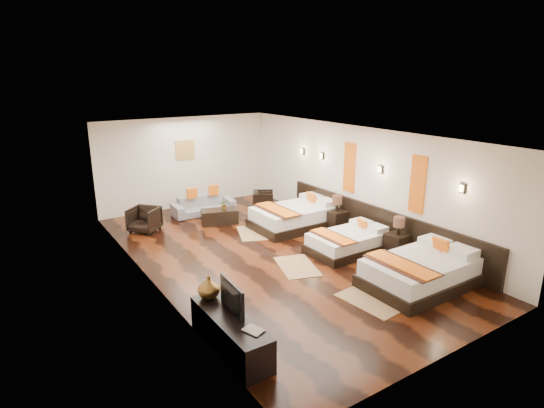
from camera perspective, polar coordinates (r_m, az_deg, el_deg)
floor at (r=10.45m, az=-0.51°, el=-6.43°), size 5.50×9.50×0.01m
ceiling at (r=9.71m, az=-0.55°, el=8.98°), size 5.50×9.50×0.01m
back_wall at (r=14.12m, az=-11.07°, el=5.26°), size 5.50×0.01×2.80m
left_wall at (r=8.87m, az=-15.64°, el=-1.63°), size 0.01×9.50×2.80m
right_wall at (r=11.66m, az=10.92°, el=2.94°), size 0.01×9.50×2.80m
headboard_panel at (r=11.36m, az=13.31°, el=-2.56°), size 0.08×6.60×0.90m
bed_near at (r=9.37m, az=18.75°, el=-8.14°), size 2.33×1.46×0.89m
bed_mid at (r=10.67m, az=9.87°, el=-4.77°), size 1.88×1.18×0.72m
bed_far at (r=12.18m, az=3.16°, el=-1.55°), size 2.34×1.47×0.89m
nightstand_a at (r=10.64m, az=15.82°, el=-4.74°), size 0.47×0.47×0.94m
nightstand_b at (r=12.03m, az=8.28°, el=-1.78°), size 0.49×0.49×0.96m
jute_mat_near at (r=8.62m, az=12.58°, el=-12.06°), size 0.85×1.26×0.01m
jute_mat_mid at (r=9.81m, az=3.24°, el=-8.00°), size 1.08×1.37×0.01m
jute_mat_far at (r=11.78m, az=-2.42°, el=-3.71°), size 1.14×1.39×0.01m
tv_console at (r=7.04m, az=-5.39°, el=-16.16°), size 0.50×1.80×0.55m
tv at (r=6.93m, az=-5.82°, el=-11.85°), size 0.16×0.81×0.47m
book at (r=6.47m, az=-3.02°, el=-16.30°), size 0.29×0.33×0.03m
figurine at (r=7.36m, az=-8.14°, el=-10.51°), size 0.44×0.44×0.38m
sofa at (r=13.44m, az=-8.80°, el=-0.15°), size 1.88×0.81×0.54m
armchair_left at (r=12.28m, az=-16.09°, el=-1.92°), size 1.02×1.01×0.66m
armchair_right at (r=13.76m, az=-1.13°, el=0.51°), size 0.86×0.86×0.58m
coffee_table at (r=12.55m, az=-6.77°, el=-1.60°), size 1.10×0.78×0.40m
table_plant at (r=12.45m, az=-6.17°, el=-0.09°), size 0.31×0.29×0.28m
orange_panel_a at (r=10.35m, az=18.22°, el=2.41°), size 0.04×0.40×1.30m
orange_panel_b at (r=11.80m, az=9.92°, el=4.64°), size 0.04×0.40×1.30m
sconce_near at (r=9.67m, az=23.25°, el=1.87°), size 0.07×0.12×0.18m
sconce_mid at (r=10.99m, az=13.76°, el=4.36°), size 0.07×0.12×0.18m
sconce_far at (r=12.56m, az=6.44°, el=6.19°), size 0.07×0.12×0.18m
sconce_lounge at (r=13.25m, az=3.95°, el=6.79°), size 0.07×0.12×0.18m
gold_artwork at (r=14.03m, az=-11.12°, el=6.85°), size 0.60×0.04×0.60m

